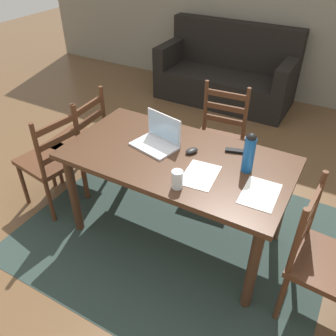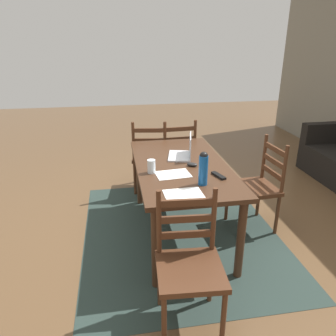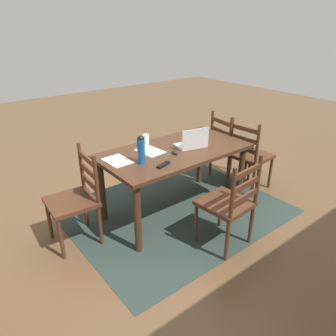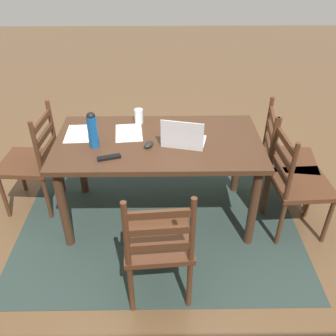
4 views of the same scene
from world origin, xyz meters
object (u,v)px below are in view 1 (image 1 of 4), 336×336
(chair_left_far, at_px, (80,141))
(tv_remote, at_px, (237,151))
(computer_mouse, at_px, (192,151))
(chair_far_head, at_px, (217,141))
(chair_right_near, at_px, (324,262))
(dining_table, at_px, (177,167))
(drinking_glass, at_px, (177,179))
(chair_left_near, at_px, (52,160))
(laptop, at_px, (159,138))
(water_bottle, at_px, (249,152))
(couch, at_px, (227,74))

(chair_left_far, height_order, tv_remote, chair_left_far)
(chair_left_far, xyz_separation_m, computer_mouse, (1.17, -0.08, 0.32))
(chair_left_far, distance_m, chair_far_head, 1.26)
(chair_right_near, bearing_deg, dining_table, 171.27)
(tv_remote, bearing_deg, drinking_glass, 144.51)
(dining_table, relative_size, chair_left_near, 1.70)
(chair_left_near, relative_size, chair_right_near, 1.00)
(computer_mouse, bearing_deg, laptop, -149.45)
(laptop, bearing_deg, water_bottle, 0.68)
(chair_left_near, relative_size, chair_far_head, 1.00)
(dining_table, xyz_separation_m, water_bottle, (0.48, 0.08, 0.24))
(chair_left_far, xyz_separation_m, water_bottle, (1.58, -0.09, 0.45))
(dining_table, height_order, couch, couch)
(water_bottle, xyz_separation_m, computer_mouse, (-0.41, 0.01, -0.13))
(chair_right_near, bearing_deg, water_bottle, 158.05)
(chair_left_far, bearing_deg, laptop, -6.48)
(water_bottle, bearing_deg, chair_left_near, -170.79)
(chair_far_head, bearing_deg, computer_mouse, -84.01)
(chair_right_near, distance_m, water_bottle, 0.80)
(couch, bearing_deg, chair_left_near, -99.15)
(chair_left_near, distance_m, computer_mouse, 1.24)
(chair_right_near, height_order, computer_mouse, chair_right_near)
(dining_table, xyz_separation_m, drinking_glass, (0.17, -0.30, 0.16))
(couch, xyz_separation_m, drinking_glass, (0.81, -2.95, 0.47))
(drinking_glass, xyz_separation_m, computer_mouse, (-0.09, 0.39, -0.04))
(chair_left_far, bearing_deg, water_bottle, -3.43)
(chair_right_near, relative_size, computer_mouse, 9.50)
(chair_left_far, xyz_separation_m, couch, (0.45, 2.47, -0.11))
(couch, relative_size, water_bottle, 6.38)
(laptop, height_order, water_bottle, water_bottle)
(chair_left_far, relative_size, chair_far_head, 1.00)
(chair_left_near, distance_m, chair_far_head, 1.46)
(tv_remote, bearing_deg, computer_mouse, 103.66)
(drinking_glass, bearing_deg, chair_far_head, 98.68)
(dining_table, bearing_deg, laptop, 159.75)
(chair_left_near, relative_size, couch, 0.53)
(chair_far_head, bearing_deg, laptop, -104.49)
(couch, bearing_deg, laptop, -80.11)
(chair_right_near, xyz_separation_m, drinking_glass, (-0.93, -0.14, 0.36))
(dining_table, height_order, chair_far_head, chair_far_head)
(chair_right_near, xyz_separation_m, water_bottle, (-0.61, 0.25, 0.45))
(chair_far_head, bearing_deg, tv_remote, -56.81)
(chair_right_near, height_order, drinking_glass, chair_right_near)
(chair_left_far, xyz_separation_m, chair_far_head, (1.09, 0.63, 0.00))
(water_bottle, distance_m, computer_mouse, 0.43)
(chair_right_near, height_order, tv_remote, chair_right_near)
(water_bottle, distance_m, tv_remote, 0.26)
(chair_left_near, xyz_separation_m, tv_remote, (1.45, 0.43, 0.31))
(chair_right_near, xyz_separation_m, computer_mouse, (-1.02, 0.26, 0.32))
(chair_right_near, bearing_deg, drinking_glass, -171.66)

